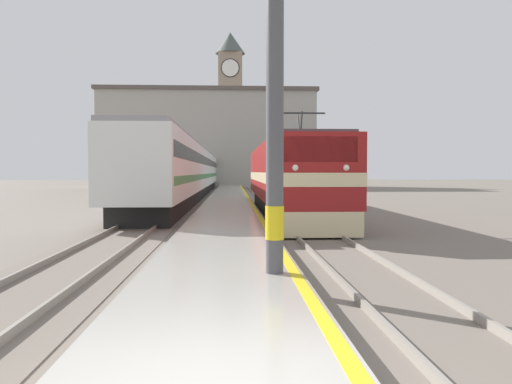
% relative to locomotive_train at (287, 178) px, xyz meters
% --- Properties ---
extents(ground_plane, '(200.00, 200.00, 0.00)m').
position_rel_locomotive_train_xyz_m(ground_plane, '(-2.97, 9.15, -1.84)').
color(ground_plane, '#70665B').
extents(platform, '(2.94, 140.00, 0.35)m').
position_rel_locomotive_train_xyz_m(platform, '(-2.96, 4.15, -1.66)').
color(platform, '#ADA89E').
rests_on(platform, ground).
extents(rail_track_near, '(2.83, 140.00, 0.16)m').
position_rel_locomotive_train_xyz_m(rail_track_near, '(0.00, 4.15, -1.81)').
color(rail_track_near, '#70665B').
rests_on(rail_track_near, ground).
extents(rail_track_far, '(2.84, 140.00, 0.16)m').
position_rel_locomotive_train_xyz_m(rail_track_far, '(-6.32, 4.15, -1.81)').
color(rail_track_far, '#70665B').
rests_on(rail_track_far, ground).
extents(locomotive_train, '(2.92, 19.24, 4.55)m').
position_rel_locomotive_train_xyz_m(locomotive_train, '(0.00, 0.00, 0.00)').
color(locomotive_train, black).
rests_on(locomotive_train, ground).
extents(passenger_train, '(2.92, 54.01, 4.13)m').
position_rel_locomotive_train_xyz_m(passenger_train, '(-6.32, 19.76, 0.38)').
color(passenger_train, black).
rests_on(passenger_train, ground).
extents(catenary_mast, '(2.32, 0.33, 7.43)m').
position_rel_locomotive_train_xyz_m(catenary_mast, '(-1.95, -16.08, 2.13)').
color(catenary_mast, '#4C4C51').
rests_on(catenary_mast, platform).
extents(clock_tower, '(4.90, 4.90, 25.35)m').
position_rel_locomotive_train_xyz_m(clock_tower, '(-3.02, 59.13, 11.65)').
color(clock_tower, gray).
rests_on(clock_tower, ground).
extents(station_building, '(30.03, 10.42, 13.54)m').
position_rel_locomotive_train_xyz_m(station_building, '(-6.09, 46.76, 4.96)').
color(station_building, '#A8A399').
rests_on(station_building, ground).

